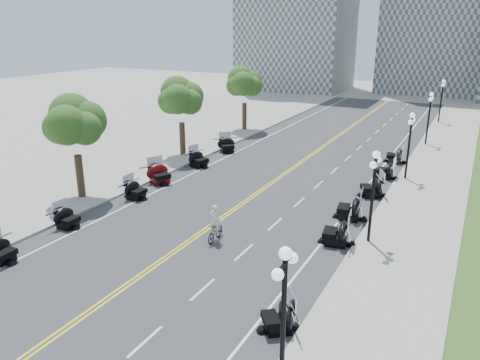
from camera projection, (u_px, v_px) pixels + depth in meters
The scene contains 47 objects.
ground at pixel (191, 240), 25.33m from camera, with size 160.00×160.00×0.00m, color gray.
road at pixel (267, 186), 33.75m from camera, with size 16.00×90.00×0.01m, color #333335.
centerline_yellow_a at pixel (266, 186), 33.80m from camera, with size 0.12×90.00×0.00m, color yellow.
centerline_yellow_b at pixel (269, 186), 33.69m from camera, with size 0.12×90.00×0.00m, color yellow.
edge_line_north at pixel (355, 201), 30.94m from camera, with size 0.12×90.00×0.00m, color white.
edge_line_south at pixel (193, 174), 36.55m from camera, with size 0.12×90.00×0.00m, color white.
lane_dash_4 at pixel (145, 341), 17.19m from camera, with size 0.12×2.00×0.00m, color white.
lane_dash_5 at pixel (203, 289), 20.56m from camera, with size 0.12×2.00×0.00m, color white.
lane_dash_6 at pixel (244, 252), 23.93m from camera, with size 0.12×2.00×0.00m, color white.
lane_dash_7 at pixel (275, 224), 27.29m from camera, with size 0.12×2.00×0.00m, color white.
lane_dash_8 at pixel (299, 202), 30.66m from camera, with size 0.12×2.00×0.00m, color white.
lane_dash_9 at pixel (319, 185), 34.03m from camera, with size 0.12×2.00×0.00m, color white.
lane_dash_10 at pixel (335, 170), 37.39m from camera, with size 0.12×2.00×0.00m, color white.
lane_dash_11 at pixel (348, 158), 40.76m from camera, with size 0.12×2.00×0.00m, color white.
lane_dash_12 at pixel (359, 148), 44.13m from camera, with size 0.12×2.00×0.00m, color white.
lane_dash_13 at pixel (369, 139), 47.50m from camera, with size 0.12×2.00×0.00m, color white.
lane_dash_14 at pixel (377, 132), 50.86m from camera, with size 0.12×2.00×0.00m, color white.
lane_dash_15 at pixel (385, 125), 54.23m from camera, with size 0.12×2.00×0.00m, color white.
lane_dash_16 at pixel (391, 119), 57.60m from camera, with size 0.12×2.00×0.00m, color white.
lane_dash_17 at pixel (397, 114), 60.96m from camera, with size 0.12×2.00×0.00m, color white.
lane_dash_18 at pixel (402, 109), 64.33m from camera, with size 0.12×2.00×0.00m, color white.
lane_dash_19 at pixel (407, 105), 67.70m from camera, with size 0.12×2.00×0.00m, color white.
sidewalk_north at pixel (421, 210), 29.13m from camera, with size 5.00×90.00×0.15m, color #9E9991.
sidewalk_south at pixel (151, 166), 38.32m from camera, with size 5.00×90.00×0.15m, color #9E9991.
distant_block_a at pixel (297, 13), 81.29m from camera, with size 18.00×14.00×26.00m, color gray.
street_lamp_1 at pixel (283, 322), 14.01m from camera, with size 0.50×1.20×4.90m, color black, non-canonical shape.
street_lamp_2 at pixel (372, 198), 24.11m from camera, with size 0.50×1.20×4.90m, color black, non-canonical shape.
street_lamp_3 at pixel (409, 146), 34.21m from camera, with size 0.50×1.20×4.90m, color black, non-canonical shape.
street_lamp_4 at pixel (429, 119), 44.31m from camera, with size 0.50×1.20×4.90m, color black, non-canonical shape.
street_lamp_5 at pixel (441, 101), 54.42m from camera, with size 0.50×1.20×4.90m, color black, non-canonical shape.
tree_2 at pixel (75, 129), 29.89m from camera, with size 4.80×4.80×9.20m, color #235619, non-canonical shape.
tree_3 at pixel (181, 102), 39.99m from camera, with size 4.80×4.80×9.20m, color #235619, non-canonical shape.
tree_4 at pixel (244, 87), 50.09m from camera, with size 4.80×4.80×9.20m, color #235619, non-canonical shape.
motorcycle_n_4 at pixel (278, 316), 17.64m from camera, with size 1.83×1.83×1.28m, color black, non-canonical shape.
motorcycle_n_6 at pixel (337, 231), 24.60m from camera, with size 2.16×2.16×1.51m, color black, non-canonical shape.
motorcycle_n_7 at pixel (350, 207), 27.82m from camera, with size 2.21×2.21×1.54m, color black, non-canonical shape.
motorcycle_n_8 at pixel (372, 186), 31.47m from camera, with size 2.14×2.14×1.50m, color black, non-canonical shape.
motorcycle_n_9 at pixel (386, 169), 35.34m from camera, with size 1.96×1.96×1.37m, color black, non-canonical shape.
motorcycle_n_10 at pixel (395, 154), 39.28m from camera, with size 2.07×2.07×1.45m, color black, non-canonical shape.
motorcycle_s_4 at pixel (1, 250), 22.75m from camera, with size 1.85×1.85×1.30m, color black, non-canonical shape.
motorcycle_s_5 at pixel (67, 217), 26.67m from camera, with size 1.81×1.81×1.27m, color black, non-canonical shape.
motorcycle_s_6 at pixel (135, 189), 31.09m from camera, with size 1.90×1.90×1.33m, color black, non-canonical shape.
motorcycle_s_7 at pixel (159, 173), 34.09m from camera, with size 2.21×2.21×1.55m, color #590A0C, non-canonical shape.
motorcycle_s_8 at pixel (199, 158), 38.06m from camera, with size 2.05×2.05×1.43m, color black, non-canonical shape.
motorcycle_s_9 at pixel (227, 145), 42.50m from camera, with size 2.05×2.05×1.44m, color black, non-canonical shape.
bicycle at pixel (215, 232), 25.07m from camera, with size 0.49×1.73×1.04m, color #A51414.
cyclist_rider at pixel (215, 208), 24.64m from camera, with size 0.63×0.41×1.71m, color white.
Camera 1 is at (12.96, -19.19, 11.08)m, focal length 35.00 mm.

